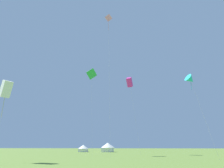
{
  "coord_description": "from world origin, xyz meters",
  "views": [
    {
      "loc": [
        5.27,
        -5.48,
        1.9
      ],
      "look_at": [
        0.0,
        32.0,
        13.93
      ],
      "focal_mm": 31.49,
      "sensor_mm": 36.0,
      "label": 1
    }
  ],
  "objects_px": {
    "kite_cyan_delta": "(190,80)",
    "kite_magenta_box": "(130,82)",
    "festival_tent_left": "(108,147)",
    "kite_white_box": "(6,89)",
    "kite_pink_diamond": "(109,23)",
    "kite_green_diamond": "(92,74)",
    "festival_tent_right": "(83,148)"
  },
  "relations": [
    {
      "from": "kite_cyan_delta",
      "to": "festival_tent_right",
      "type": "xyz_separation_m",
      "value": [
        -28.71,
        40.13,
        -10.79
      ]
    },
    {
      "from": "kite_white_box",
      "to": "kite_magenta_box",
      "type": "bearing_deg",
      "value": 58.85
    },
    {
      "from": "kite_white_box",
      "to": "kite_cyan_delta",
      "type": "bearing_deg",
      "value": 14.97
    },
    {
      "from": "kite_white_box",
      "to": "kite_green_diamond",
      "type": "distance_m",
      "value": 23.14
    },
    {
      "from": "kite_magenta_box",
      "to": "festival_tent_right",
      "type": "xyz_separation_m",
      "value": [
        -18.05,
        20.67,
        -17.13
      ]
    },
    {
      "from": "kite_white_box",
      "to": "festival_tent_left",
      "type": "xyz_separation_m",
      "value": [
        6.87,
        47.28,
        -7.83
      ]
    },
    {
      "from": "kite_white_box",
      "to": "kite_green_diamond",
      "type": "relative_size",
      "value": 0.54
    },
    {
      "from": "kite_magenta_box",
      "to": "kite_white_box",
      "type": "height_order",
      "value": "kite_magenta_box"
    },
    {
      "from": "kite_magenta_box",
      "to": "kite_green_diamond",
      "type": "distance_m",
      "value": 11.12
    },
    {
      "from": "kite_green_diamond",
      "to": "festival_tent_left",
      "type": "bearing_deg",
      "value": 90.58
    },
    {
      "from": "kite_white_box",
      "to": "festival_tent_right",
      "type": "distance_m",
      "value": 48.03
    },
    {
      "from": "kite_magenta_box",
      "to": "festival_tent_left",
      "type": "relative_size",
      "value": 4.13
    },
    {
      "from": "kite_magenta_box",
      "to": "festival_tent_right",
      "type": "height_order",
      "value": "kite_magenta_box"
    },
    {
      "from": "kite_cyan_delta",
      "to": "festival_tent_left",
      "type": "xyz_separation_m",
      "value": [
        -19.87,
        40.13,
        -10.38
      ]
    },
    {
      "from": "kite_green_diamond",
      "to": "festival_tent_left",
      "type": "xyz_separation_m",
      "value": [
        -0.28,
        27.29,
        -17.05
      ]
    },
    {
      "from": "kite_cyan_delta",
      "to": "kite_magenta_box",
      "type": "bearing_deg",
      "value": 118.72
    },
    {
      "from": "kite_magenta_box",
      "to": "festival_tent_left",
      "type": "distance_m",
      "value": 28.14
    },
    {
      "from": "kite_cyan_delta",
      "to": "kite_green_diamond",
      "type": "height_order",
      "value": "kite_green_diamond"
    },
    {
      "from": "kite_cyan_delta",
      "to": "kite_green_diamond",
      "type": "bearing_deg",
      "value": 146.76
    },
    {
      "from": "kite_white_box",
      "to": "kite_pink_diamond",
      "type": "height_order",
      "value": "kite_pink_diamond"
    },
    {
      "from": "kite_pink_diamond",
      "to": "festival_tent_right",
      "type": "height_order",
      "value": "kite_pink_diamond"
    },
    {
      "from": "kite_white_box",
      "to": "festival_tent_right",
      "type": "xyz_separation_m",
      "value": [
        -1.97,
        47.28,
        -8.24
      ]
    },
    {
      "from": "kite_magenta_box",
      "to": "kite_white_box",
      "type": "relative_size",
      "value": 1.82
    },
    {
      "from": "kite_white_box",
      "to": "kite_pink_diamond",
      "type": "distance_m",
      "value": 24.35
    },
    {
      "from": "kite_white_box",
      "to": "festival_tent_right",
      "type": "height_order",
      "value": "kite_white_box"
    },
    {
      "from": "kite_cyan_delta",
      "to": "festival_tent_right",
      "type": "height_order",
      "value": "kite_cyan_delta"
    },
    {
      "from": "kite_magenta_box",
      "to": "kite_pink_diamond",
      "type": "xyz_separation_m",
      "value": [
        -3.39,
        -15.26,
        8.53
      ]
    },
    {
      "from": "kite_magenta_box",
      "to": "kite_pink_diamond",
      "type": "relative_size",
      "value": 0.68
    },
    {
      "from": "festival_tent_right",
      "to": "kite_pink_diamond",
      "type": "bearing_deg",
      "value": -67.81
    },
    {
      "from": "kite_cyan_delta",
      "to": "kite_white_box",
      "type": "distance_m",
      "value": 27.8
    },
    {
      "from": "kite_cyan_delta",
      "to": "kite_white_box",
      "type": "xyz_separation_m",
      "value": [
        -26.74,
        -7.15,
        -2.55
      ]
    },
    {
      "from": "kite_cyan_delta",
      "to": "kite_pink_diamond",
      "type": "distance_m",
      "value": 20.89
    }
  ]
}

